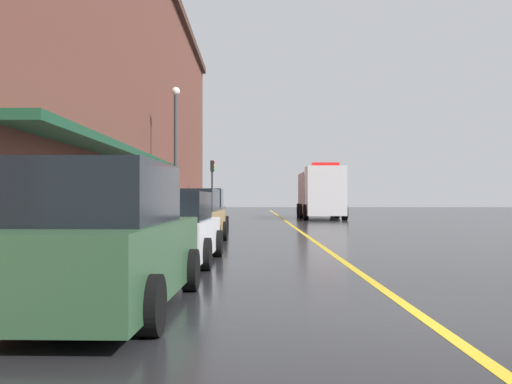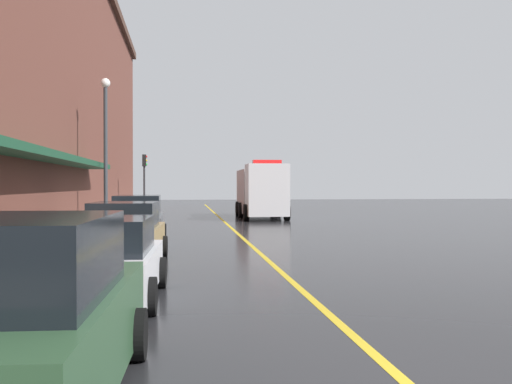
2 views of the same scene
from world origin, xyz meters
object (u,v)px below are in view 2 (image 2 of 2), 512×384
at_px(parking_meter_0, 42,237).
at_px(street_lamp_left, 106,136).
at_px(parked_car_3, 138,221).
at_px(traffic_light_near, 144,172).
at_px(parked_car_1, 103,262).
at_px(box_truck, 261,191).
at_px(parked_car_2, 126,235).
at_px(parked_car_0, 21,320).

bearing_deg(parking_meter_0, street_lamp_left, 92.25).
height_order(parked_car_3, traffic_light_near, traffic_light_near).
height_order(parked_car_1, box_truck, box_truck).
distance_m(parked_car_2, street_lamp_left, 12.52).
height_order(parked_car_3, box_truck, box_truck).
xyz_separation_m(parked_car_3, parking_meter_0, (-1.34, -8.88, 0.23)).
bearing_deg(parked_car_1, traffic_light_near, 4.09).
height_order(parked_car_2, parking_meter_0, parked_car_2).
xyz_separation_m(parked_car_2, street_lamp_left, (-2.00, 11.82, 3.61)).
bearing_deg(parked_car_2, parked_car_3, 2.56).
distance_m(parked_car_3, parking_meter_0, 8.99).
bearing_deg(traffic_light_near, parked_car_0, -88.07).
relative_size(parked_car_3, traffic_light_near, 1.09).
bearing_deg(parked_car_1, parked_car_0, -179.08).
bearing_deg(parking_meter_0, parked_car_3, 81.45).
relative_size(parked_car_1, traffic_light_near, 1.02).
xyz_separation_m(parked_car_0, traffic_light_near, (-1.35, 40.02, 2.29)).
bearing_deg(box_truck, parked_car_3, -21.88).
distance_m(parked_car_0, parked_car_2, 10.54).
relative_size(parking_meter_0, traffic_light_near, 0.31).
xyz_separation_m(parked_car_2, box_truck, (6.54, 21.61, 0.94)).
distance_m(parked_car_1, parked_car_2, 5.25).
bearing_deg(street_lamp_left, parked_car_0, -84.86).
height_order(parked_car_1, parked_car_3, parked_car_3).
distance_m(parked_car_0, parked_car_1, 5.30).
height_order(parked_car_0, parked_car_3, parked_car_0).
relative_size(parked_car_2, box_truck, 0.53).
bearing_deg(parked_car_2, street_lamp_left, 11.45).
distance_m(parked_car_2, parked_car_3, 5.46).
bearing_deg(parked_car_0, parked_car_1, 1.13).
relative_size(parked_car_2, parking_meter_0, 3.27).
distance_m(parked_car_2, box_truck, 22.60).
bearing_deg(traffic_light_near, box_truck, -44.95).
bearing_deg(parked_car_0, parking_meter_0, 13.15).
relative_size(parked_car_0, box_truck, 0.58).
bearing_deg(parked_car_1, box_truck, -11.78).
distance_m(box_truck, traffic_light_near, 11.23).
height_order(parking_meter_0, street_lamp_left, street_lamp_left).
relative_size(parked_car_3, parking_meter_0, 3.53).
xyz_separation_m(parked_car_1, parked_car_2, (-0.08, 5.25, 0.06)).
bearing_deg(parked_car_2, box_truck, -15.00).
distance_m(parked_car_3, box_truck, 17.47).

